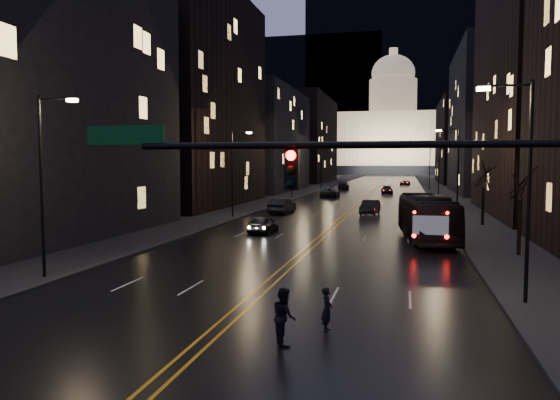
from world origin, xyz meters
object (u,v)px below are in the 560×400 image
Objects in this scene: traffic_signal at (391,191)px; pedestrian_b at (284,316)px; bus at (427,218)px; pedestrian_a at (327,310)px; oncoming_car_b at (282,206)px; oncoming_car_a at (263,224)px; receding_car_a at (370,207)px.

traffic_signal is 9.45× the size of pedestrian_b.
traffic_signal reaches higher than bus.
pedestrian_a is (-2.22, 5.00, -4.34)m from traffic_signal.
pedestrian_a is (10.86, -41.15, -0.09)m from oncoming_car_b.
pedestrian_b reaches higher than oncoming_car_a.
traffic_signal is at bearing -154.40° from pedestrian_a.
bus is 2.32× the size of oncoming_car_b.
oncoming_car_b is at bearing -167.86° from receding_car_a.
oncoming_car_a is (-10.87, 29.41, -4.38)m from traffic_signal.
oncoming_car_a is at bearing 102.57° from oncoming_car_b.
pedestrian_b is at bearing 107.85° from oncoming_car_b.
receding_car_a is 2.61× the size of pedestrian_b.
traffic_signal is 6.34m from pedestrian_b.
oncoming_car_b is 42.55m from pedestrian_a.
bus is 2.83× the size of oncoming_car_a.
oncoming_car_b is (-2.21, 16.74, 0.13)m from oncoming_car_a.
oncoming_car_a is 27.10m from pedestrian_b.
pedestrian_b is (0.05, -43.93, 0.13)m from receding_car_a.
traffic_signal reaches higher than oncoming_car_a.
oncoming_car_b reaches higher than receding_car_a.
oncoming_car_a is 19.38m from receding_car_a.
traffic_signal reaches higher than pedestrian_a.
receding_car_a is 42.31m from pedestrian_a.
oncoming_car_b is (-13.08, 46.15, -4.25)m from traffic_signal.
traffic_signal is 3.62× the size of receding_car_a.
bus is at bearing -69.07° from receding_car_a.
pedestrian_a is at bearing -61.41° from pedestrian_b.
oncoming_car_a is 2.32× the size of pedestrian_b.
receding_car_a is at bearing -109.41° from oncoming_car_a.
oncoming_car_a is 0.82× the size of oncoming_car_b.
pedestrian_b is at bearing -84.54° from receding_car_a.
bus reaches higher than pedestrian_a.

